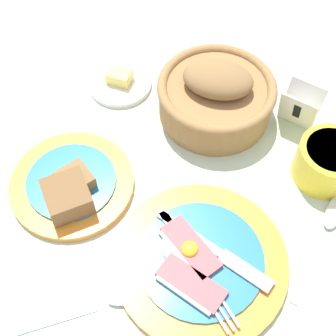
{
  "coord_description": "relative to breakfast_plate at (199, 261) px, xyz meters",
  "views": [
    {
      "loc": [
        0.16,
        -0.23,
        0.61
      ],
      "look_at": [
        -0.04,
        0.09,
        0.02
      ],
      "focal_mm": 50.0,
      "sensor_mm": 36.0,
      "label": 1
    }
  ],
  "objects": [
    {
      "name": "ground_plane",
      "position": [
        -0.07,
        0.01,
        -0.01
      ],
      "size": [
        3.0,
        3.0,
        0.0
      ],
      "primitive_type": "plane",
      "color": "#B7CCB7"
    },
    {
      "name": "breakfast_plate",
      "position": [
        0.0,
        0.0,
        0.0
      ],
      "size": [
        0.24,
        0.24,
        0.03
      ],
      "color": "orange",
      "rests_on": "ground_plane"
    },
    {
      "name": "bread_plate",
      "position": [
        -0.22,
        -0.0,
        0.0
      ],
      "size": [
        0.19,
        0.19,
        0.05
      ],
      "color": "orange",
      "rests_on": "ground_plane"
    },
    {
      "name": "sugar_cup",
      "position": [
        0.09,
        0.23,
        0.03
      ],
      "size": [
        0.1,
        0.1,
        0.06
      ],
      "color": "yellow",
      "rests_on": "ground_plane"
    },
    {
      "name": "bread_basket",
      "position": [
        -0.11,
        0.25,
        0.03
      ],
      "size": [
        0.19,
        0.19,
        0.1
      ],
      "color": "olive",
      "rests_on": "ground_plane"
    },
    {
      "name": "butter_dish",
      "position": [
        -0.28,
        0.22,
        -0.0
      ],
      "size": [
        0.11,
        0.11,
        0.03
      ],
      "color": "silver",
      "rests_on": "ground_plane"
    },
    {
      "name": "number_card",
      "position": [
        0.01,
        0.3,
        0.03
      ],
      "size": [
        0.06,
        0.05,
        0.07
      ],
      "rotation": [
        0.0,
        0.0,
        -0.01
      ],
      "color": "white",
      "rests_on": "ground_plane"
    },
    {
      "name": "teaspoon_by_saucer",
      "position": [
        -0.07,
        -0.1,
        -0.0
      ],
      "size": [
        0.14,
        0.16,
        0.01
      ],
      "rotation": [
        0.0,
        0.0,
        0.86
      ],
      "color": "silver",
      "rests_on": "ground_plane"
    },
    {
      "name": "teaspoon_near_cup",
      "position": [
        0.13,
        0.15,
        -0.0
      ],
      "size": [
        0.03,
        0.19,
        0.01
      ],
      "rotation": [
        0.0,
        0.0,
        1.58
      ],
      "color": "silver",
      "rests_on": "ground_plane"
    }
  ]
}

